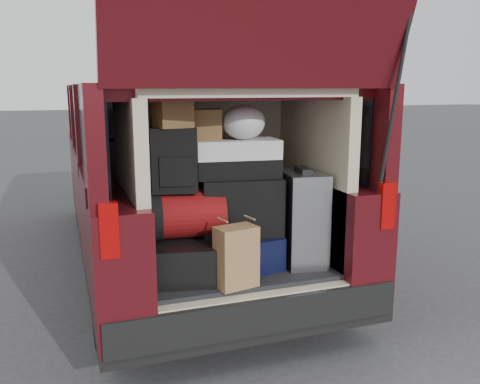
% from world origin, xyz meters
% --- Properties ---
extents(ground, '(80.00, 80.00, 0.00)m').
position_xyz_m(ground, '(0.00, 0.00, 0.00)').
color(ground, '#333335').
rests_on(ground, ground).
extents(minivan, '(1.90, 5.35, 2.77)m').
position_xyz_m(minivan, '(0.00, 1.86, 0.91)').
color(minivan, black).
rests_on(minivan, ground).
extents(load_floor, '(1.24, 1.05, 0.55)m').
position_xyz_m(load_floor, '(0.00, 0.28, 0.28)').
color(load_floor, black).
rests_on(load_floor, ground).
extents(black_hardshell, '(0.55, 0.68, 0.24)m').
position_xyz_m(black_hardshell, '(-0.39, 0.15, 0.67)').
color(black_hardshell, black).
rests_on(black_hardshell, load_floor).
extents(navy_hardshell, '(0.51, 0.58, 0.23)m').
position_xyz_m(navy_hardshell, '(0.04, 0.16, 0.66)').
color(navy_hardshell, black).
rests_on(navy_hardshell, load_floor).
extents(silver_roller, '(0.33, 0.46, 0.64)m').
position_xyz_m(silver_roller, '(0.48, 0.09, 0.87)').
color(silver_roller, silver).
rests_on(silver_roller, load_floor).
extents(kraft_bag, '(0.27, 0.20, 0.38)m').
position_xyz_m(kraft_bag, '(-0.10, -0.18, 0.74)').
color(kraft_bag, '#986844').
rests_on(kraft_bag, load_floor).
extents(red_duffel, '(0.51, 0.36, 0.31)m').
position_xyz_m(red_duffel, '(-0.33, 0.16, 0.95)').
color(red_duffel, maroon).
rests_on(red_duffel, black_hardshell).
extents(black_soft_case, '(0.58, 0.41, 0.39)m').
position_xyz_m(black_soft_case, '(0.06, 0.17, 0.97)').
color(black_soft_case, black).
rests_on(black_soft_case, navy_hardshell).
extents(backpack, '(0.31, 0.22, 0.41)m').
position_xyz_m(backpack, '(-0.40, 0.14, 1.31)').
color(backpack, black).
rests_on(backpack, red_duffel).
extents(twotone_duffel, '(0.59, 0.35, 0.25)m').
position_xyz_m(twotone_duffel, '(0.04, 0.22, 1.29)').
color(twotone_duffel, white).
rests_on(twotone_duffel, black_soft_case).
extents(grocery_sack_lower, '(0.24, 0.21, 0.19)m').
position_xyz_m(grocery_sack_lower, '(-0.40, 0.15, 1.61)').
color(grocery_sack_lower, brown).
rests_on(grocery_sack_lower, backpack).
extents(grocery_sack_upper, '(0.22, 0.19, 0.20)m').
position_xyz_m(grocery_sack_upper, '(-0.17, 0.24, 1.52)').
color(grocery_sack_upper, brown).
rests_on(grocery_sack_upper, twotone_duffel).
extents(plastic_bag_center, '(0.31, 0.29, 0.23)m').
position_xyz_m(plastic_bag_center, '(0.08, 0.19, 1.53)').
color(plastic_bag_center, silver).
rests_on(plastic_bag_center, twotone_duffel).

